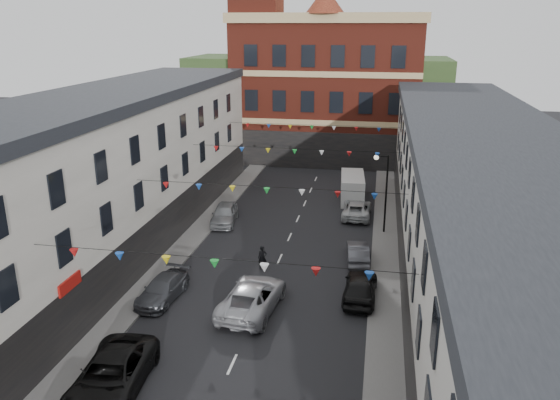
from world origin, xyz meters
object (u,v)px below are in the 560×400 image
Objects in this scene: car_left_e at (225,214)px; car_right_f at (357,209)px; car_left_c at (111,375)px; car_right_d at (360,287)px; car_right_e at (358,253)px; pedestrian at (262,258)px; moving_car at (252,297)px; car_left_d at (163,289)px; white_van at (352,188)px; street_lamp at (383,183)px.

car_left_e is 0.95× the size of car_right_f.
car_left_c is 1.28× the size of car_left_e.
car_right_d is 13.96m from car_right_f.
pedestrian reaches higher than car_right_e.
car_left_e is 0.78× the size of moving_car.
car_left_d is 12.82m from car_right_e.
pedestrian is at bearing 69.28° from car_left_c.
white_van is 16.20m from pedestrian.
car_left_d is 0.92× the size of car_right_f.
car_left_d is at bearing -133.56° from street_lamp.
car_left_e is 1.16× the size of car_right_e.
moving_car is 21.13m from white_van.
street_lamp is at bearing -6.97° from car_left_e.
moving_car is (4.25, 7.88, -0.00)m from car_left_c.
car_left_c reaches higher than car_left_e.
car_left_e reaches higher than car_right_f.
car_right_f is 0.83× the size of moving_car.
street_lamp is 12.45m from car_left_e.
pedestrian is at bearing -78.51° from moving_car.
car_right_d is at bearing 88.52° from car_right_e.
car_right_f is at bearing 62.72° from car_left_d.
car_left_c is 8.21m from car_left_d.
car_left_c is at bearing 47.39° from car_right_d.
car_left_c reaches higher than car_right_d.
car_left_d is at bearing -97.07° from car_left_e.
car_right_f reaches higher than car_left_d.
car_right_f is at bearing -92.59° from car_right_e.
car_left_d is (-12.05, -12.67, -3.27)m from street_lamp.
car_left_c is 1.00× the size of moving_car.
car_right_f is (-0.88, 13.93, -0.11)m from car_right_d.
street_lamp is 1.04× the size of moving_car.
white_van reaches higher than car_left_d.
car_right_d is (11.00, -10.56, 0.00)m from car_left_e.
car_right_d is at bearing 40.66° from car_left_c.
white_van reaches higher than car_right_e.
street_lamp is 1.03× the size of car_left_c.
car_right_f is at bearing 45.58° from pedestrian.
car_right_d is 6.93m from pedestrian.
car_left_c is 8.95m from moving_car.
car_right_d is at bearing -95.67° from street_lamp.
white_van reaches higher than car_left_e.
street_lamp is 6.53m from car_right_e.
car_right_d is 1.17× the size of car_right_e.
white_van reaches higher than pedestrian.
white_van is at bearing -90.89° from car_right_e.
car_left_c is (-11.03, -20.81, -3.10)m from street_lamp.
car_right_f is at bearing 119.98° from street_lamp.
street_lamp is 1.37× the size of car_left_d.
car_left_e is (-12.05, -0.02, -3.13)m from street_lamp.
street_lamp is at bearing 120.82° from car_right_f.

